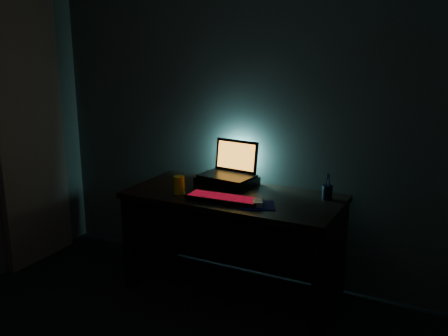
{
  "coord_description": "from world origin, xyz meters",
  "views": [
    {
      "loc": [
        1.45,
        -1.38,
        1.8
      ],
      "look_at": [
        -0.05,
        1.57,
        0.94
      ],
      "focal_mm": 40.0,
      "sensor_mm": 36.0,
      "label": 1
    }
  ],
  "objects_px": {
    "mouse": "(258,203)",
    "router": "(215,175)",
    "laptop": "(231,168)",
    "keyboard": "(223,198)",
    "juice_glass": "(179,185)",
    "pen_cup": "(327,192)"
  },
  "relations": [
    {
      "from": "juice_glass",
      "to": "router",
      "type": "relative_size",
      "value": 0.71
    },
    {
      "from": "mouse",
      "to": "keyboard",
      "type": "bearing_deg",
      "value": 157.19
    },
    {
      "from": "laptop",
      "to": "juice_glass",
      "type": "relative_size",
      "value": 3.2
    },
    {
      "from": "mouse",
      "to": "router",
      "type": "height_order",
      "value": "router"
    },
    {
      "from": "mouse",
      "to": "juice_glass",
      "type": "distance_m",
      "value": 0.59
    },
    {
      "from": "keyboard",
      "to": "juice_glass",
      "type": "relative_size",
      "value": 4.05
    },
    {
      "from": "pen_cup",
      "to": "laptop",
      "type": "bearing_deg",
      "value": 176.41
    },
    {
      "from": "laptop",
      "to": "keyboard",
      "type": "relative_size",
      "value": 0.79
    },
    {
      "from": "keyboard",
      "to": "router",
      "type": "xyz_separation_m",
      "value": [
        -0.31,
        0.46,
        0.01
      ]
    },
    {
      "from": "laptop",
      "to": "router",
      "type": "distance_m",
      "value": 0.21
    },
    {
      "from": "mouse",
      "to": "juice_glass",
      "type": "bearing_deg",
      "value": 156.07
    },
    {
      "from": "pen_cup",
      "to": "router",
      "type": "relative_size",
      "value": 0.55
    },
    {
      "from": "mouse",
      "to": "router",
      "type": "relative_size",
      "value": 0.59
    },
    {
      "from": "pen_cup",
      "to": "juice_glass",
      "type": "xyz_separation_m",
      "value": [
        -0.96,
        -0.35,
        0.01
      ]
    },
    {
      "from": "mouse",
      "to": "pen_cup",
      "type": "xyz_separation_m",
      "value": [
        0.37,
        0.34,
        0.03
      ]
    },
    {
      "from": "laptop",
      "to": "keyboard",
      "type": "height_order",
      "value": "laptop"
    },
    {
      "from": "pen_cup",
      "to": "juice_glass",
      "type": "height_order",
      "value": "juice_glass"
    },
    {
      "from": "keyboard",
      "to": "router",
      "type": "distance_m",
      "value": 0.56
    },
    {
      "from": "laptop",
      "to": "mouse",
      "type": "bearing_deg",
      "value": -38.71
    },
    {
      "from": "mouse",
      "to": "router",
      "type": "bearing_deg",
      "value": 115.86
    },
    {
      "from": "router",
      "to": "laptop",
      "type": "bearing_deg",
      "value": -44.59
    },
    {
      "from": "laptop",
      "to": "mouse",
      "type": "distance_m",
      "value": 0.55
    }
  ]
}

